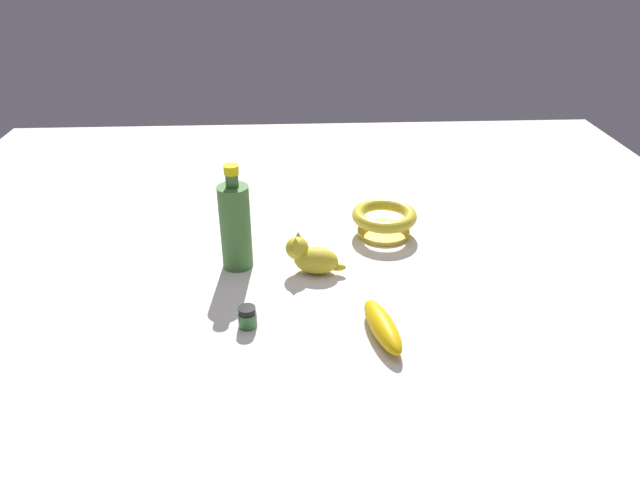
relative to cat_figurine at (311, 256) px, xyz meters
The scene contains 6 objects.
ground 0.04m from the cat_figurine, 135.49° to the right, with size 2.00×2.00×0.00m, color silver.
cat_figurine is the anchor object (origin of this frame).
banana 0.25m from the cat_figurine, 152.23° to the right, with size 0.15×0.04×0.04m, color #D8AA0A.
bowl 0.23m from the cat_figurine, 47.78° to the right, with size 0.15×0.15×0.06m.
nail_polish_jar 0.21m from the cat_figurine, 146.20° to the left, with size 0.03×0.03×0.04m.
bottle_tall 0.16m from the cat_figurine, 77.69° to the left, with size 0.06×0.06×0.22m.
Camera 1 is at (-1.02, 0.05, 0.64)m, focal length 33.34 mm.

